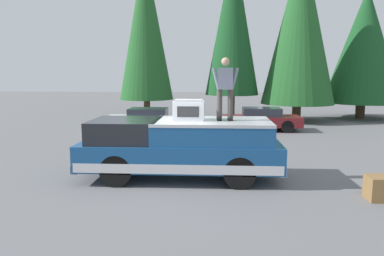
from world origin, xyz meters
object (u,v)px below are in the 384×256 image
person_on_truck_bed (225,87)px  wooden_crate (379,188)px  pickup_truck (180,147)px  compressor_unit (189,110)px  parked_car_white (147,120)px  parked_car_maroon (260,119)px

person_on_truck_bed → wooden_crate: 4.49m
pickup_truck → wooden_crate: bearing=-107.7°
compressor_unit → parked_car_white: compressor_unit is taller
parked_car_maroon → wooden_crate: size_ratio=7.32×
pickup_truck → person_on_truck_bed: person_on_truck_bed is taller
wooden_crate → parked_car_maroon: bearing=8.3°
parked_car_white → wooden_crate: parked_car_white is taller
pickup_truck → person_on_truck_bed: 2.07m
pickup_truck → parked_car_white: pickup_truck is taller
compressor_unit → parked_car_maroon: size_ratio=0.20×
compressor_unit → person_on_truck_bed: size_ratio=0.50×
compressor_unit → parked_car_maroon: (8.79, -3.04, -1.35)m
wooden_crate → person_on_truck_bed: bearing=67.2°
wooden_crate → compressor_unit: bearing=71.3°
parked_car_maroon → parked_car_white: same height
pickup_truck → parked_car_white: bearing=16.5°
parked_car_maroon → parked_car_white: bearing=95.9°
person_on_truck_bed → parked_car_maroon: bearing=-13.1°
person_on_truck_bed → parked_car_white: size_ratio=0.41×
parked_car_maroon → wooden_crate: (-10.33, -1.51, -0.30)m
parked_car_maroon → wooden_crate: 10.44m
person_on_truck_bed → wooden_crate: person_on_truck_bed is taller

